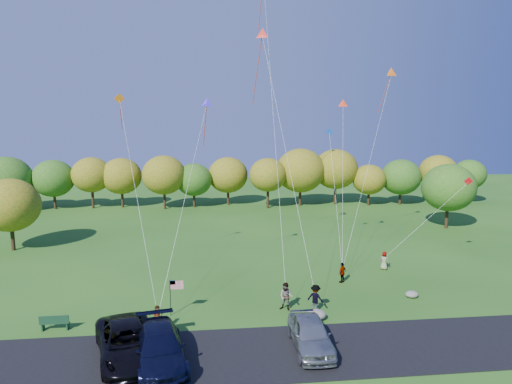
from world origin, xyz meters
TOP-DOWN VIEW (x-y plane):
  - ground at (0.00, 0.00)m, footprint 140.00×140.00m
  - asphalt_lane at (0.00, -4.00)m, footprint 44.00×6.00m
  - treeline at (-0.18, 36.41)m, footprint 76.23×27.96m
  - minivan_dark at (-7.71, -3.75)m, footprint 4.54×6.85m
  - minivan_navy at (-5.95, -4.58)m, footprint 3.54×6.35m
  - minivan_silver at (2.06, -3.84)m, footprint 2.06×5.00m
  - flyer_a at (-6.43, -0.80)m, footprint 0.69×0.59m
  - flyer_b at (1.64, 1.44)m, footprint 1.13×1.05m
  - flyer_c at (3.52, 1.06)m, footprint 1.34×1.22m
  - flyer_d at (6.84, 6.04)m, footprint 0.96×0.89m
  - flyer_e at (11.22, 8.64)m, footprint 0.90×0.84m
  - park_bench at (-12.57, 0.04)m, footprint 1.71×0.43m
  - trash_barrel at (-7.79, -0.48)m, footprint 0.64×0.64m
  - flag_assembly at (-5.60, 1.40)m, footprint 0.88×0.57m
  - boulder_near at (3.23, -0.22)m, footprint 1.32×1.04m
  - boulder_far at (10.85, 2.58)m, footprint 0.92×0.77m
  - kites_aloft at (4.87, 12.91)m, footprint 28.69×12.62m

SIDE VIEW (x-z plane):
  - ground at x=0.00m, z-range 0.00..0.00m
  - asphalt_lane at x=0.00m, z-range 0.00..0.06m
  - boulder_far at x=10.85m, z-range 0.00..0.48m
  - boulder_near at x=3.23m, z-range 0.00..0.66m
  - trash_barrel at x=-7.79m, z-range 0.00..0.96m
  - park_bench at x=-12.57m, z-range 0.03..0.98m
  - flyer_e at x=11.22m, z-range 0.00..1.54m
  - flyer_d at x=6.84m, z-range 0.00..1.58m
  - flyer_a at x=-6.43m, z-range 0.00..1.61m
  - flyer_c at x=3.52m, z-range 0.00..1.80m
  - minivan_silver at x=2.06m, z-range 0.06..1.76m
  - minivan_navy at x=-5.95m, z-range 0.06..1.80m
  - flyer_b at x=1.64m, z-range 0.00..1.87m
  - minivan_dark at x=-7.71m, z-range 0.06..1.81m
  - flag_assembly at x=-5.60m, z-range 0.58..2.95m
  - treeline at x=-0.18m, z-range 0.54..8.95m
  - kites_aloft at x=4.87m, z-range 7.74..27.18m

